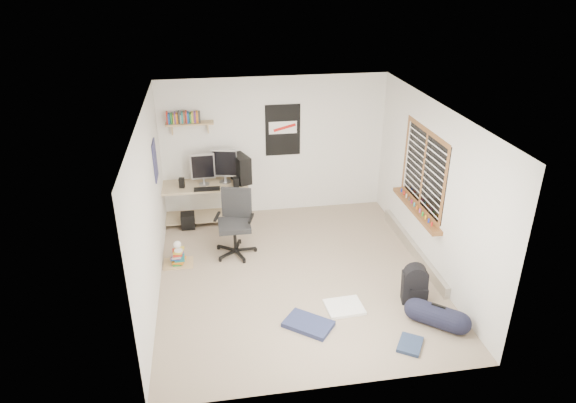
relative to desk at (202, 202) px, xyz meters
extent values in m
cube|color=gray|center=(1.34, -2.00, -0.37)|extent=(4.00, 4.50, 0.01)
cube|color=white|center=(1.34, -2.00, 2.14)|extent=(4.00, 4.50, 0.01)
cube|color=silver|center=(1.34, 0.25, 0.89)|extent=(4.00, 0.01, 2.50)
cube|color=silver|center=(-0.66, -2.00, 0.89)|extent=(0.01, 4.50, 2.50)
cube|color=silver|center=(3.35, -2.00, 0.89)|extent=(0.01, 4.50, 2.50)
cube|color=tan|center=(0.00, 0.00, 0.00)|extent=(1.76, 1.21, 0.74)
cube|color=#ABABB0|center=(0.06, -0.07, 0.59)|extent=(0.41, 0.12, 0.45)
cube|color=#99999E|center=(0.43, -0.03, 0.62)|extent=(0.46, 0.21, 0.49)
cube|color=black|center=(0.71, -0.02, 0.61)|extent=(0.36, 0.50, 0.48)
cube|color=black|center=(0.10, -0.29, 0.38)|extent=(0.44, 0.16, 0.02)
cube|color=black|center=(-0.32, -0.13, 0.46)|extent=(0.10, 0.10, 0.17)
cube|color=black|center=(0.60, -0.29, 0.47)|extent=(0.11, 0.11, 0.19)
cube|color=black|center=(0.49, -1.23, 0.12)|extent=(0.85, 0.85, 1.06)
cube|color=tan|center=(-0.11, 0.14, 1.42)|extent=(0.80, 0.22, 0.24)
cube|color=black|center=(1.49, 0.23, 1.19)|extent=(0.62, 0.03, 0.92)
cube|color=navy|center=(-0.64, -0.80, 1.14)|extent=(0.02, 0.42, 0.60)
cube|color=brown|center=(3.29, -1.70, 1.08)|extent=(0.10, 1.50, 1.26)
cube|color=#B7B2A8|center=(3.30, -1.70, -0.28)|extent=(0.08, 2.50, 0.18)
cube|color=black|center=(2.83, -2.87, -0.16)|extent=(0.38, 0.33, 0.45)
cylinder|color=black|center=(2.91, -3.45, -0.22)|extent=(0.42, 0.42, 0.58)
cube|color=white|center=(1.84, -2.91, -0.34)|extent=(0.52, 0.44, 0.04)
cube|color=navy|center=(1.28, -3.19, -0.34)|extent=(0.70, 0.67, 0.07)
cube|color=#233150|center=(2.44, -3.77, -0.34)|extent=(0.42, 0.45, 0.04)
cube|color=olive|center=(-0.41, -1.40, -0.21)|extent=(0.49, 0.45, 0.27)
cube|color=silver|center=(-0.39, -1.42, 0.02)|extent=(0.15, 0.23, 0.21)
cube|color=black|center=(-0.27, -0.22, -0.22)|extent=(0.24, 0.24, 0.27)
camera|label=1|loc=(0.17, -8.36, 3.92)|focal=32.00mm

